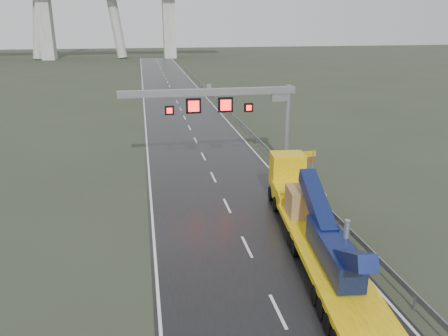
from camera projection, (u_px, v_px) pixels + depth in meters
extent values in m
plane|color=#2C3324|center=(266.00, 286.00, 21.46)|extent=(400.00, 400.00, 0.00)
cube|color=black|center=(185.00, 118.00, 58.70)|extent=(11.00, 200.00, 0.02)
cube|color=#9E9D99|center=(285.00, 164.00, 39.38)|extent=(1.20, 1.20, 0.30)
cylinder|color=gray|center=(287.00, 126.00, 38.27)|extent=(0.48, 0.48, 7.20)
cube|color=gray|center=(209.00, 92.00, 36.04)|extent=(14.80, 0.55, 0.55)
cube|color=gray|center=(279.00, 96.00, 37.26)|extent=(1.40, 0.35, 0.90)
cube|color=gray|center=(209.00, 87.00, 35.89)|extent=(0.35, 0.35, 0.35)
cube|color=black|center=(194.00, 106.00, 36.12)|extent=(1.25, 0.25, 1.25)
cube|color=#FF0C0C|center=(194.00, 106.00, 35.99)|extent=(0.90, 0.02, 0.90)
cube|color=black|center=(225.00, 105.00, 36.59)|extent=(1.25, 0.25, 1.25)
cube|color=#FF0C0C|center=(226.00, 105.00, 36.46)|extent=(0.90, 0.02, 0.90)
cube|color=black|center=(169.00, 110.00, 35.86)|extent=(0.75, 0.25, 0.75)
cube|color=#FF0C0C|center=(170.00, 111.00, 35.73)|extent=(0.54, 0.02, 0.54)
cube|color=black|center=(249.00, 108.00, 37.03)|extent=(0.75, 0.25, 0.75)
cube|color=#FF0C0C|center=(249.00, 108.00, 36.90)|extent=(0.54, 0.02, 0.54)
cube|color=#9E9D99|center=(46.00, 27.00, 142.31)|extent=(4.00, 6.00, 21.00)
cube|color=#9E9D99|center=(169.00, 26.00, 149.29)|extent=(4.00, 6.00, 21.00)
cube|color=yellow|center=(326.00, 256.00, 22.31)|extent=(4.06, 13.18, 0.32)
cube|color=yellow|center=(296.00, 198.00, 28.67)|extent=(2.52, 1.38, 0.46)
cube|color=yellow|center=(291.00, 193.00, 30.14)|extent=(2.71, 3.04, 1.11)
cube|color=yellow|center=(287.00, 170.00, 31.36)|extent=(2.51, 2.10, 2.41)
cube|color=black|center=(285.00, 162.00, 32.16)|extent=(2.12, 0.29, 1.11)
cube|color=#111D4F|center=(333.00, 250.00, 21.16)|extent=(1.92, 5.67, 1.30)
cube|color=#111D4F|center=(317.00, 203.00, 23.86)|extent=(1.50, 5.17, 2.37)
cube|color=#111D4F|center=(352.00, 260.00, 18.70)|extent=(1.25, 3.74, 2.24)
cylinder|color=gray|center=(346.00, 234.00, 20.92)|extent=(0.31, 0.31, 1.48)
cube|color=tan|center=(305.00, 201.00, 26.54)|extent=(2.26, 2.26, 1.67)
cylinder|color=black|center=(354.00, 317.00, 18.54)|extent=(2.77, 1.23, 0.93)
cylinder|color=black|center=(314.00, 243.00, 24.66)|extent=(2.77, 1.23, 0.93)
cylinder|color=black|center=(287.00, 193.00, 31.74)|extent=(2.60, 1.30, 1.02)
cylinder|color=gray|center=(299.00, 167.00, 34.76)|extent=(0.09, 0.09, 2.66)
cylinder|color=gray|center=(312.00, 166.00, 34.95)|extent=(0.09, 0.09, 2.66)
cube|color=#DCAA0B|center=(307.00, 154.00, 34.52)|extent=(1.55, 0.21, 0.44)
cube|color=brown|center=(306.00, 161.00, 34.69)|extent=(1.55, 0.21, 0.50)
cube|color=red|center=(295.00, 163.00, 38.57)|extent=(0.61, 0.39, 0.97)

